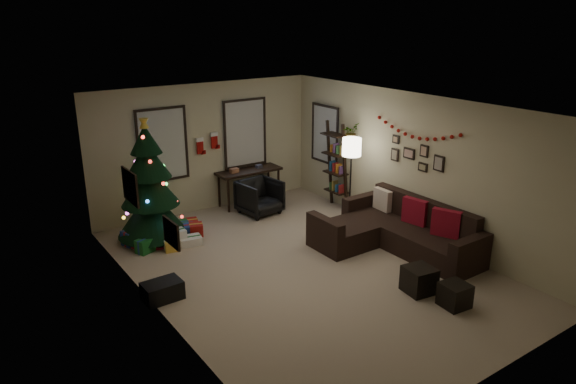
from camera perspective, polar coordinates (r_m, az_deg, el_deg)
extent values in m
plane|color=tan|center=(8.96, 1.69, -8.11)|extent=(7.00, 7.00, 0.00)
plane|color=white|center=(8.11, 1.87, 9.16)|extent=(7.00, 7.00, 0.00)
plane|color=#C3B994|center=(11.33, -8.87, 4.72)|extent=(5.00, 0.00, 5.00)
plane|color=#C3B994|center=(6.22, 21.60, -8.38)|extent=(5.00, 0.00, 5.00)
plane|color=#C3B994|center=(7.32, -14.17, -3.49)|extent=(0.00, 7.00, 7.00)
plane|color=#C3B994|center=(10.07, 13.28, 2.69)|extent=(0.00, 7.00, 7.00)
cube|color=#728CB2|center=(10.89, -13.34, 4.96)|extent=(0.94, 0.02, 1.35)
cube|color=beige|center=(10.89, -13.34, 4.96)|extent=(0.94, 0.03, 1.35)
cube|color=#728CB2|center=(11.69, -4.67, 6.33)|extent=(0.94, 0.02, 1.35)
cube|color=beige|center=(11.69, -4.67, 6.33)|extent=(0.94, 0.03, 1.35)
cube|color=#728CB2|center=(11.81, 4.04, 6.22)|extent=(0.05, 0.27, 1.17)
cube|color=beige|center=(11.81, 4.04, 6.22)|extent=(0.05, 0.45, 1.17)
cylinder|color=black|center=(10.27, -14.25, -4.25)|extent=(0.09, 0.09, 0.28)
cone|color=black|center=(10.11, -14.44, -2.03)|extent=(1.28, 1.28, 0.89)
cone|color=black|center=(9.95, -14.68, 0.76)|extent=(1.06, 1.06, 0.75)
cone|color=black|center=(9.82, -14.90, 3.38)|extent=(0.83, 0.83, 0.66)
cone|color=black|center=(9.73, -15.08, 5.52)|extent=(0.57, 0.57, 0.52)
cylinder|color=maroon|center=(10.31, -14.19, -4.87)|extent=(1.04, 1.04, 0.04)
cube|color=navy|center=(10.30, -10.91, -4.10)|extent=(0.35, 0.28, 0.22)
cube|color=silver|center=(9.93, -11.78, -4.81)|extent=(0.28, 0.25, 0.30)
cube|color=maroon|center=(10.66, -10.35, -3.39)|extent=(0.25, 0.30, 0.18)
cube|color=#14591E|center=(9.79, -15.11, -5.59)|extent=(0.30, 0.22, 0.25)
cube|color=gold|center=(9.75, -12.48, -5.62)|extent=(0.22, 0.22, 0.20)
cube|color=navy|center=(10.15, -16.54, -4.74)|extent=(0.26, 0.26, 0.28)
cube|color=silver|center=(9.94, -10.46, -5.15)|extent=(0.40, 0.30, 0.15)
cube|color=maroon|center=(10.30, -9.84, -4.00)|extent=(0.24, 0.27, 0.23)
cube|color=#14591E|center=(10.53, -11.48, -3.68)|extent=(0.31, 0.31, 0.20)
cube|color=black|center=(9.83, 12.91, -4.78)|extent=(0.88, 2.35, 0.41)
cube|color=black|center=(9.91, 14.43, -1.99)|extent=(0.20, 2.35, 0.46)
cube|color=black|center=(9.07, 18.90, -6.60)|extent=(0.88, 0.20, 0.65)
cube|color=black|center=(10.61, 7.92, -2.02)|extent=(0.88, 0.20, 0.65)
cube|color=black|center=(9.74, 6.31, -4.61)|extent=(0.83, 0.88, 0.41)
cube|color=black|center=(9.40, 4.00, -4.67)|extent=(0.18, 0.88, 0.65)
cube|color=maroon|center=(9.43, 16.63, -3.27)|extent=(0.31, 0.50, 0.49)
cube|color=maroon|center=(9.84, 13.47, -2.06)|extent=(0.20, 0.49, 0.48)
cube|color=beige|center=(10.37, 10.11, -0.81)|extent=(0.14, 0.42, 0.41)
cube|color=black|center=(8.39, 13.90, -9.14)|extent=(0.48, 0.48, 0.40)
cube|color=black|center=(8.16, 17.48, -10.51)|extent=(0.41, 0.41, 0.35)
cube|color=black|center=(11.65, -4.22, 2.26)|extent=(1.45, 0.52, 0.05)
cylinder|color=black|center=(11.30, -6.41, -0.43)|extent=(0.05, 0.05, 0.73)
cylinder|color=black|center=(11.65, -7.39, 0.12)|extent=(0.05, 0.05, 0.73)
cylinder|color=black|center=(11.92, -1.03, 0.72)|extent=(0.05, 0.05, 0.73)
cylinder|color=black|center=(12.25, -2.11, 1.21)|extent=(0.05, 0.05, 0.73)
imported|color=black|center=(11.17, -3.06, -0.53)|extent=(0.79, 0.75, 0.74)
cube|color=black|center=(11.22, 6.12, 2.57)|extent=(0.05, 0.05, 1.90)
cube|color=black|center=(11.59, 4.48, 3.15)|extent=(0.05, 0.05, 1.90)
cube|color=black|center=(11.55, 5.09, 0.08)|extent=(0.30, 0.53, 0.03)
cube|color=black|center=(11.43, 5.15, 2.08)|extent=(0.30, 0.53, 0.03)
cube|color=black|center=(11.31, 5.21, 4.13)|extent=(0.30, 0.53, 0.03)
cube|color=black|center=(11.21, 5.27, 6.21)|extent=(0.30, 0.53, 0.03)
imported|color=#4C4C4C|center=(10.88, 6.76, 6.69)|extent=(0.54, 0.51, 0.48)
cylinder|color=black|center=(10.86, 6.55, -3.20)|extent=(0.30, 0.30, 0.03)
cylinder|color=black|center=(10.60, 6.70, 0.57)|extent=(0.03, 0.03, 1.47)
cylinder|color=white|center=(10.38, 6.86, 4.83)|extent=(0.37, 0.37, 0.35)
cube|color=black|center=(8.05, -16.60, 0.55)|extent=(0.04, 0.60, 0.50)
cube|color=tan|center=(8.05, -16.60, 0.55)|extent=(0.01, 0.54, 0.45)
cube|color=black|center=(6.84, -12.43, -4.33)|extent=(0.04, 0.45, 0.35)
cube|color=#C3B994|center=(6.84, -12.43, -4.33)|extent=(0.01, 0.41, 0.31)
cube|color=black|center=(9.63, 15.92, 2.98)|extent=(0.03, 0.22, 0.28)
cube|color=black|center=(9.81, 14.43, 4.29)|extent=(0.03, 0.18, 0.22)
cube|color=black|center=(9.89, 14.29, 2.61)|extent=(0.03, 0.20, 0.16)
cube|color=black|center=(10.06, 12.88, 4.06)|extent=(0.03, 0.26, 0.20)
cube|color=black|center=(10.32, 11.42, 3.94)|extent=(0.03, 0.18, 0.24)
cube|color=black|center=(10.25, 11.52, 5.57)|extent=(0.03, 0.16, 0.16)
cube|color=#990F0C|center=(11.20, -9.44, 4.82)|extent=(0.14, 0.04, 0.30)
cube|color=white|center=(11.17, -9.48, 5.57)|extent=(0.16, 0.05, 0.08)
cube|color=#990F0C|center=(11.26, -9.09, 4.23)|extent=(0.10, 0.04, 0.08)
cube|color=#990F0C|center=(11.32, -7.93, 5.43)|extent=(0.14, 0.04, 0.30)
cube|color=white|center=(11.28, -7.96, 6.17)|extent=(0.16, 0.05, 0.08)
cube|color=#990F0C|center=(11.38, -7.58, 4.84)|extent=(0.10, 0.04, 0.08)
cube|color=black|center=(8.20, -13.34, -10.28)|extent=(0.57, 0.39, 0.28)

